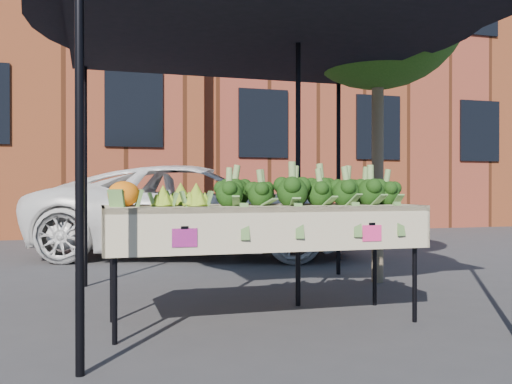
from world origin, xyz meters
The scene contains 9 objects.
ground centered at (0.00, 0.00, 0.00)m, with size 90.00×90.00×0.00m, color #343437.
table centered at (-0.10, 0.13, 0.45)m, with size 2.41×0.83×0.90m.
canopy centered at (0.02, 0.69, 1.37)m, with size 3.16×3.16×2.74m, color black, non-canonical shape.
broccoli_heap centered at (0.26, 0.16, 1.04)m, with size 1.56×0.59×0.29m, color #0F330B.
romanesco_cluster centered at (-0.77, 0.12, 1.01)m, with size 0.45×0.49×0.22m, color #8EAC2B.
cauliflower_pair centered at (-1.14, 0.20, 1.00)m, with size 0.25×0.45×0.20m, color orange.
vehicle centered at (0.22, 4.49, 2.48)m, with size 2.28×1.38×4.95m, color white.
street_tree centered at (1.64, 1.51, 1.87)m, with size 1.89×1.89×3.73m, color #1E4C14, non-canonical shape.
building_right centered at (7.00, 12.50, 4.25)m, with size 12.00×8.00×8.50m, color brown.
Camera 1 is at (-1.37, -3.95, 1.03)m, focal length 39.07 mm.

